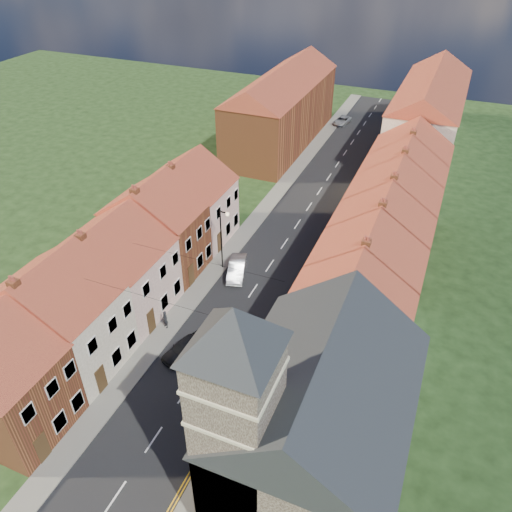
% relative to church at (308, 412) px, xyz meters
% --- Properties ---
extents(ground, '(160.00, 160.00, 0.00)m').
position_rel_church_xyz_m(ground, '(-9.36, -3.32, -5.88)').
color(ground, '#325424').
rests_on(ground, ground).
extents(road, '(7.00, 90.00, 0.02)m').
position_rel_church_xyz_m(road, '(-9.36, 26.68, -5.87)').
color(road, black).
rests_on(road, ground).
extents(pavement_left, '(1.80, 90.00, 0.12)m').
position_rel_church_xyz_m(pavement_left, '(-13.76, 26.68, -5.82)').
color(pavement_left, slate).
rests_on(pavement_left, ground).
extents(pavement_right, '(1.80, 90.00, 0.12)m').
position_rel_church_xyz_m(pavement_right, '(-4.96, 26.68, -5.82)').
color(pavement_right, slate).
rests_on(pavement_right, ground).
extents(church, '(11.25, 14.25, 15.20)m').
position_rel_church_xyz_m(church, '(0.00, 0.00, 0.00)').
color(church, '#312722').
rests_on(church, ground).
extents(cottage_r_tudor, '(8.30, 5.20, 9.00)m').
position_rel_church_xyz_m(cottage_r_tudor, '(-0.09, 9.37, -1.41)').
color(cottage_r_tudor, white).
rests_on(cottage_r_tudor, ground).
extents(cottage_r_white_near, '(8.30, 6.00, 9.00)m').
position_rel_church_xyz_m(cottage_r_white_near, '(-0.06, 14.77, -1.40)').
color(cottage_r_white_near, beige).
rests_on(cottage_r_white_near, ground).
extents(cottage_r_cream_mid, '(8.30, 5.20, 9.00)m').
position_rel_church_xyz_m(cottage_r_cream_mid, '(-0.06, 20.17, -1.40)').
color(cottage_r_cream_mid, brown).
rests_on(cottage_r_cream_mid, ground).
extents(cottage_r_pink, '(8.30, 6.00, 9.00)m').
position_rel_church_xyz_m(cottage_r_pink, '(-0.06, 25.57, -1.40)').
color(cottage_r_pink, brown).
rests_on(cottage_r_pink, ground).
extents(cottage_r_white_far, '(8.30, 5.20, 9.00)m').
position_rel_church_xyz_m(cottage_r_white_far, '(-0.06, 30.97, -1.40)').
color(cottage_r_white_far, brown).
rests_on(cottage_r_white_far, ground).
extents(cottage_r_cream_far, '(8.30, 6.00, 9.00)m').
position_rel_church_xyz_m(cottage_r_cream_far, '(-0.06, 36.37, -1.40)').
color(cottage_r_cream_far, white).
rests_on(cottage_r_cream_far, ground).
extents(cottage_l_cream, '(8.30, 6.30, 9.10)m').
position_rel_church_xyz_m(cottage_l_cream, '(-18.66, 2.22, -1.35)').
color(cottage_l_cream, white).
rests_on(cottage_l_cream, ground).
extents(cottage_l_white, '(8.30, 6.90, 8.80)m').
position_rel_church_xyz_m(cottage_l_white, '(-18.66, 8.62, -1.51)').
color(cottage_l_white, '#FFD8C9').
rests_on(cottage_l_white, ground).
extents(cottage_l_brick_mid, '(8.30, 5.70, 9.10)m').
position_rel_church_xyz_m(cottage_l_brick_mid, '(-18.66, 14.72, -1.35)').
color(cottage_l_brick_mid, brown).
rests_on(cottage_l_brick_mid, ground).
extents(cottage_l_pink, '(8.30, 6.30, 8.80)m').
position_rel_church_xyz_m(cottage_l_pink, '(-18.66, 20.52, -1.51)').
color(cottage_l_pink, '#FFD8C9').
rests_on(cottage_l_pink, ground).
extents(block_right_far, '(8.30, 24.20, 10.50)m').
position_rel_church_xyz_m(block_right_far, '(-0.06, 51.68, -0.58)').
color(block_right_far, white).
rests_on(block_right_far, ground).
extents(block_left_far, '(8.30, 24.20, 10.50)m').
position_rel_church_xyz_m(block_left_far, '(-18.66, 46.68, -0.58)').
color(block_left_far, brown).
rests_on(block_left_far, ground).
extents(lamppost, '(0.88, 0.15, 6.00)m').
position_rel_church_xyz_m(lamppost, '(-13.17, 16.68, -2.34)').
color(lamppost, black).
rests_on(lamppost, pavement_left).
extents(car_near, '(2.67, 4.10, 1.30)m').
position_rel_church_xyz_m(car_near, '(-11.10, 5.85, -5.23)').
color(car_near, black).
rests_on(car_near, ground).
extents(car_mid, '(2.60, 4.36, 1.36)m').
position_rel_church_xyz_m(car_mid, '(-11.64, 16.32, -5.20)').
color(car_mid, silver).
rests_on(car_mid, ground).
extents(car_distant, '(2.48, 4.16, 1.08)m').
position_rel_church_xyz_m(car_distant, '(-12.56, 57.05, -5.34)').
color(car_distant, '#AFB3B7').
rests_on(car_distant, ground).
extents(pedestrian_left, '(0.65, 0.53, 1.55)m').
position_rel_church_xyz_m(pedestrian_left, '(-13.90, 7.75, -4.98)').
color(pedestrian_left, black).
rests_on(pedestrian_left, pavement_left).
extents(pedestrian_right, '(0.98, 0.82, 1.82)m').
position_rel_church_xyz_m(pedestrian_right, '(-5.14, 16.28, -4.85)').
color(pedestrian_right, black).
rests_on(pedestrian_right, pavement_right).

